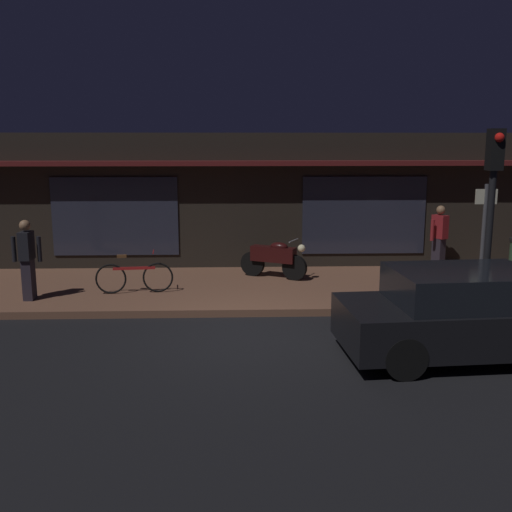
% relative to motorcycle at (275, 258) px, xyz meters
% --- Properties ---
extents(ground_plane, '(60.00, 60.00, 0.00)m').
position_rel_motorcycle_xyz_m(ground_plane, '(-0.80, -3.73, -0.65)').
color(ground_plane, black).
extents(sidewalk_slab, '(18.00, 4.00, 0.15)m').
position_rel_motorcycle_xyz_m(sidewalk_slab, '(-0.80, -0.73, -0.57)').
color(sidewalk_slab, brown).
rests_on(sidewalk_slab, ground_plane).
extents(storefront_building, '(18.00, 3.30, 3.60)m').
position_rel_motorcycle_xyz_m(storefront_building, '(-0.80, 2.66, 1.16)').
color(storefront_building, black).
rests_on(storefront_building, ground_plane).
extents(motorcycle, '(1.57, 0.93, 0.97)m').
position_rel_motorcycle_xyz_m(motorcycle, '(0.00, 0.00, 0.00)').
color(motorcycle, black).
rests_on(motorcycle, sidewalk_slab).
extents(bicycle_parked, '(1.66, 0.42, 0.91)m').
position_rel_motorcycle_xyz_m(bicycle_parked, '(-3.13, -1.33, -0.14)').
color(bicycle_parked, black).
rests_on(bicycle_parked, sidewalk_slab).
extents(person_photographer, '(0.61, 0.39, 1.67)m').
position_rel_motorcycle_xyz_m(person_photographer, '(-5.21, -1.80, 0.38)').
color(person_photographer, '#28232D').
rests_on(person_photographer, sidewalk_slab).
extents(person_bystander, '(0.58, 0.44, 1.67)m').
position_rel_motorcycle_xyz_m(person_bystander, '(4.18, 0.60, 0.38)').
color(person_bystander, '#28232D').
rests_on(person_bystander, sidewalk_slab).
extents(sign_post, '(0.44, 0.09, 2.40)m').
position_rel_motorcycle_xyz_m(sign_post, '(4.09, -2.20, 0.86)').
color(sign_post, '#47474C').
rests_on(sign_post, sidewalk_slab).
extents(traffic_light_pole, '(0.24, 0.33, 3.60)m').
position_rel_motorcycle_xyz_m(traffic_light_pole, '(3.47, -3.86, 1.83)').
color(traffic_light_pole, black).
rests_on(traffic_light_pole, ground_plane).
extents(parked_car_near, '(4.22, 2.05, 1.42)m').
position_rel_motorcycle_xyz_m(parked_car_near, '(2.74, -5.00, 0.06)').
color(parked_car_near, black).
rests_on(parked_car_near, ground_plane).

